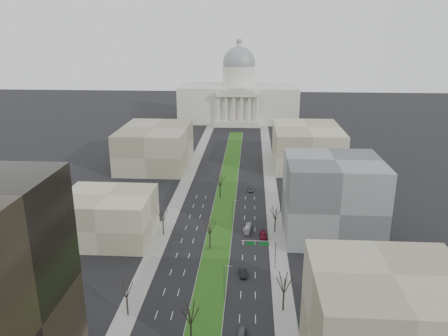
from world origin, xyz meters
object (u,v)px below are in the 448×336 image
at_px(car_grey_far, 250,190).
at_px(box_van, 248,228).
at_px(car_grey_near, 241,334).
at_px(car_black, 243,272).
at_px(car_red, 263,235).

bearing_deg(car_grey_far, box_van, -96.85).
bearing_deg(box_van, car_grey_near, -85.38).
distance_m(car_black, box_van, 25.93).
bearing_deg(car_grey_far, car_black, -97.35).
bearing_deg(car_black, car_red, 68.32).
distance_m(car_grey_far, box_van, 35.65).
relative_size(car_red, box_van, 0.75).
xyz_separation_m(car_grey_near, car_red, (5.45, 45.70, -0.01)).
relative_size(car_grey_near, car_black, 0.94).
bearing_deg(car_red, car_grey_near, -97.92).
relative_size(car_grey_near, car_grey_far, 1.02).
relative_size(car_grey_far, box_van, 0.64).
xyz_separation_m(car_black, car_grey_far, (1.47, 61.56, -0.17)).
bearing_deg(car_black, car_grey_near, -96.63).
xyz_separation_m(car_grey_far, box_van, (-0.55, -35.64, 0.35)).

